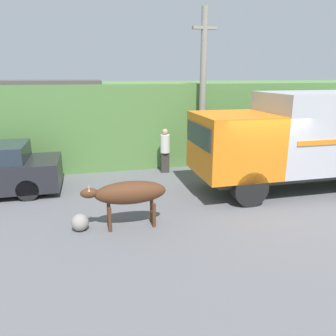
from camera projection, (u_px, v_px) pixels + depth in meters
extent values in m
plane|color=slate|center=(254.00, 199.00, 10.00)|extent=(60.00, 60.00, 0.00)
cube|color=#568442|center=(188.00, 117.00, 16.08)|extent=(32.00, 6.02, 3.31)
cube|color=#C6B793|center=(47.00, 127.00, 13.10)|extent=(4.11, 2.40, 3.29)
cube|color=#4C4742|center=(42.00, 82.00, 12.62)|extent=(4.41, 2.70, 0.16)
cube|color=#2D2D2D|center=(304.00, 170.00, 10.89)|extent=(6.87, 1.92, 0.18)
cube|color=orange|center=(233.00, 144.00, 10.02)|extent=(2.24, 2.40, 1.83)
cube|color=#232D38|center=(198.00, 135.00, 9.67)|extent=(0.04, 2.04, 0.64)
cylinder|color=black|center=(248.00, 187.00, 9.47)|extent=(1.04, 0.53, 1.04)
ellipsoid|color=#512D19|center=(131.00, 192.00, 7.96)|extent=(1.75, 0.57, 0.57)
ellipsoid|color=#512D19|center=(89.00, 193.00, 7.72)|extent=(0.42, 0.25, 0.25)
cone|color=#B7AD93|center=(89.00, 190.00, 7.59)|extent=(0.06, 0.06, 0.11)
cone|color=#B7AD93|center=(89.00, 187.00, 7.77)|extent=(0.06, 0.06, 0.11)
cylinder|color=#512D19|center=(110.00, 220.00, 7.85)|extent=(0.09, 0.09, 0.62)
cylinder|color=#512D19|center=(109.00, 215.00, 8.14)|extent=(0.09, 0.09, 0.62)
cylinder|color=#512D19|center=(154.00, 215.00, 8.10)|extent=(0.09, 0.09, 0.62)
cylinder|color=#512D19|center=(152.00, 210.00, 8.39)|extent=(0.09, 0.09, 0.62)
cylinder|color=black|center=(28.00, 189.00, 9.86)|extent=(0.66, 0.30, 0.66)
cube|color=#38332D|center=(165.00, 162.00, 12.64)|extent=(0.32, 0.22, 0.79)
cylinder|color=silver|center=(165.00, 144.00, 12.44)|extent=(0.39, 0.39, 0.68)
sphere|color=tan|center=(165.00, 132.00, 12.31)|extent=(0.23, 0.23, 0.23)
cylinder|color=gray|center=(203.00, 92.00, 12.45)|extent=(0.24, 0.24, 6.01)
cube|color=gray|center=(205.00, 28.00, 11.82)|extent=(0.90, 0.19, 0.10)
sphere|color=gray|center=(80.00, 222.00, 7.94)|extent=(0.42, 0.42, 0.42)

